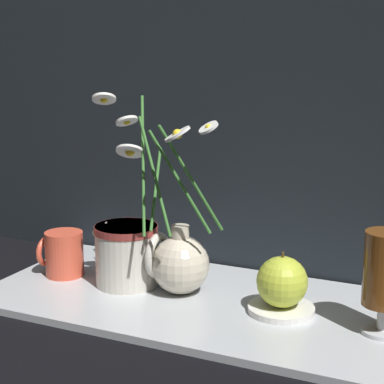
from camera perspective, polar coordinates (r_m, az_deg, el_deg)
name	(u,v)px	position (r m, az deg, el deg)	size (l,w,h in m)	color
ground_plane	(198,305)	(1.06, 0.55, -9.99)	(6.00, 6.00, 0.00)	black
shelf	(198,301)	(1.06, 0.55, -9.69)	(0.70, 0.34, 0.01)	#B2B7BC
vase_with_flowers	(179,257)	(1.05, -1.20, -5.78)	(0.23, 0.16, 0.33)	beige
yellow_mug	(63,253)	(1.17, -11.36, -5.37)	(0.08, 0.07, 0.08)	#DB5138
ceramic_pitcher	(128,252)	(1.10, -5.72, -5.33)	(0.13, 0.11, 0.11)	beige
saucer_plate	(281,309)	(1.01, 7.91, -10.30)	(0.10, 0.10, 0.01)	white
orange_fruit	(282,282)	(0.99, 7.99, -7.93)	(0.08, 0.08, 0.09)	#B7C638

